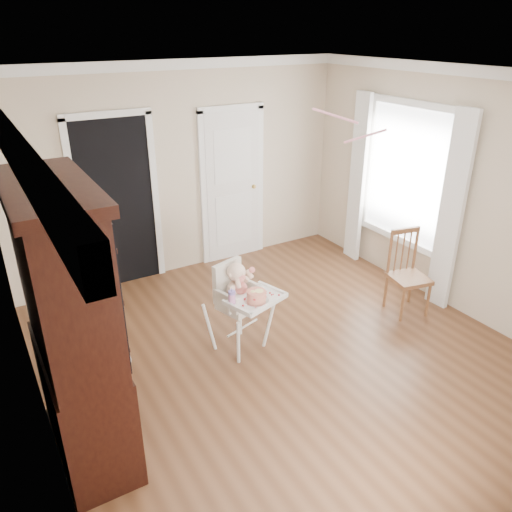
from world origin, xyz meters
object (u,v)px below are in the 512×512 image
high_chair (239,298)px  sippy_cup (232,297)px  dining_chair (408,275)px  cake (256,296)px  china_cabinet (73,330)px

high_chair → sippy_cup: high_chair is taller
dining_chair → high_chair: bearing=-177.0°
dining_chair → cake: bearing=-169.9°
high_chair → cake: size_ratio=4.05×
cake → china_cabinet: 1.76m
high_chair → china_cabinet: china_cabinet is taller
sippy_cup → dining_chair: dining_chair is taller
high_chair → china_cabinet: 1.81m
dining_chair → sippy_cup: bearing=-171.7°
high_chair → dining_chair: size_ratio=0.99×
china_cabinet → cake: bearing=9.9°
sippy_cup → high_chair: bearing=45.5°
high_chair → sippy_cup: bearing=-151.5°
sippy_cup → china_cabinet: bearing=-165.8°
china_cabinet → high_chair: bearing=18.5°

